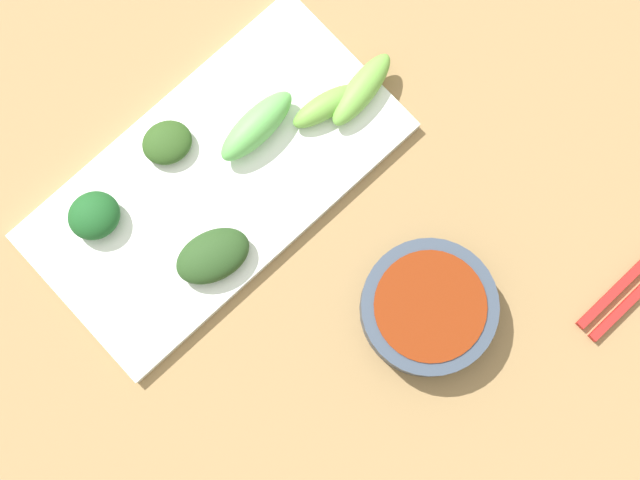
{
  "coord_description": "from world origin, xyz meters",
  "views": [
    {
      "loc": [
        -0.13,
        0.09,
        0.89
      ],
      "look_at": [
        -0.03,
        -0.0,
        0.05
      ],
      "focal_mm": 52.92,
      "sensor_mm": 36.0,
      "label": 1
    }
  ],
  "objects": [
    {
      "name": "broccoli_stalk_0",
      "position": [
        0.06,
        -0.09,
        0.04
      ],
      "size": [
        0.04,
        0.07,
        0.02
      ],
      "primitive_type": "ellipsoid",
      "rotation": [
        0.0,
        0.0,
        -0.18
      ],
      "color": "#6BAA3F",
      "rests_on": "serving_plate"
    },
    {
      "name": "broccoli_stalk_3",
      "position": [
        0.04,
        -0.13,
        0.04
      ],
      "size": [
        0.04,
        0.09,
        0.02
      ],
      "primitive_type": "ellipsoid",
      "rotation": [
        0.0,
        0.0,
        0.19
      ],
      "color": "#6DAF43",
      "rests_on": "serving_plate"
    },
    {
      "name": "broccoli_stalk_5",
      "position": [
        0.08,
        -0.03,
        0.05
      ],
      "size": [
        0.04,
        0.09,
        0.03
      ],
      "primitive_type": "ellipsoid",
      "rotation": [
        0.0,
        0.0,
        0.05
      ],
      "color": "#62BA57",
      "rests_on": "serving_plate"
    },
    {
      "name": "sauce_bowl",
      "position": [
        -0.14,
        -0.03,
        0.04
      ],
      "size": [
        0.12,
        0.12,
        0.04
      ],
      "color": "#374355",
      "rests_on": "tabletop"
    },
    {
      "name": "tabletop",
      "position": [
        0.0,
        0.0,
        0.01
      ],
      "size": [
        2.1,
        2.1,
        0.02
      ],
      "primitive_type": "cube",
      "color": "#947449",
      "rests_on": "ground"
    },
    {
      "name": "broccoli_leafy_4",
      "position": [
        0.12,
        0.13,
        0.05
      ],
      "size": [
        0.06,
        0.06,
        0.03
      ],
      "primitive_type": "ellipsoid",
      "rotation": [
        0.0,
        0.0,
        -0.27
      ],
      "color": "#195121",
      "rests_on": "serving_plate"
    },
    {
      "name": "broccoli_leafy_1",
      "position": [
        0.02,
        0.08,
        0.05
      ],
      "size": [
        0.06,
        0.08,
        0.03
      ],
      "primitive_type": "ellipsoid",
      "rotation": [
        0.0,
        0.0,
        -0.27
      ],
      "color": "#26461E",
      "rests_on": "serving_plate"
    },
    {
      "name": "broccoli_leafy_2",
      "position": [
        0.13,
        0.04,
        0.04
      ],
      "size": [
        0.05,
        0.06,
        0.02
      ],
      "primitive_type": "ellipsoid",
      "rotation": [
        0.0,
        0.0,
        -0.32
      ],
      "color": "#2B4D1C",
      "rests_on": "serving_plate"
    },
    {
      "name": "serving_plate",
      "position": [
        0.08,
        0.03,
        0.03
      ],
      "size": [
        0.18,
        0.35,
        0.01
      ],
      "primitive_type": "cube",
      "color": "white",
      "rests_on": "tabletop"
    }
  ]
}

